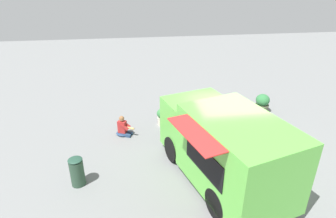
# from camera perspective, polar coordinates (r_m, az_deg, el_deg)

# --- Properties ---
(ground_plane) EXTENTS (40.00, 40.00, 0.00)m
(ground_plane) POSITION_cam_1_polar(r_m,az_deg,el_deg) (10.33, 11.63, -9.65)
(ground_plane) COLOR gray
(food_truck) EXTENTS (5.12, 3.34, 2.36)m
(food_truck) POSITION_cam_1_polar(r_m,az_deg,el_deg) (8.76, 10.87, -7.66)
(food_truck) COLOR #63C446
(food_truck) RESTS_ON ground_plane
(person_customer) EXTENTS (0.62, 0.80, 0.83)m
(person_customer) POSITION_cam_1_polar(r_m,az_deg,el_deg) (11.45, -8.85, -3.72)
(person_customer) COLOR navy
(person_customer) RESTS_ON ground_plane
(planter_flowering_near) EXTENTS (0.47, 0.47, 0.72)m
(planter_flowering_near) POSITION_cam_1_polar(r_m,az_deg,el_deg) (12.03, -1.11, -1.46)
(planter_flowering_near) COLOR beige
(planter_flowering_near) RESTS_ON ground_plane
(planter_flowering_far) EXTENTS (0.61, 0.61, 0.87)m
(planter_flowering_far) POSITION_cam_1_polar(r_m,az_deg,el_deg) (13.74, 18.11, 1.07)
(planter_flowering_far) COLOR #585844
(planter_flowering_far) RESTS_ON ground_plane
(trash_bin) EXTENTS (0.43, 0.43, 0.94)m
(trash_bin) POSITION_cam_1_polar(r_m,az_deg,el_deg) (9.23, -17.54, -11.68)
(trash_bin) COLOR #2C4634
(trash_bin) RESTS_ON ground_plane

